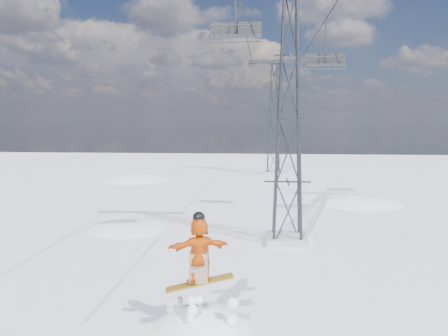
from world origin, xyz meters
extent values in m
plane|color=white|center=(0.00, 0.00, 0.00)|extent=(120.00, 120.00, 0.00)
sphere|color=white|center=(-12.00, 28.00, -10.40)|extent=(22.00, 22.00, 22.00)
cube|color=#999999|center=(0.80, 8.00, 0.15)|extent=(1.80, 1.80, 0.30)
cube|color=#999999|center=(0.80, 33.00, 0.15)|extent=(1.80, 1.80, 0.30)
cube|color=#2A2D31|center=(0.80, 33.00, 11.25)|extent=(5.00, 0.35, 0.35)
cube|color=#2A2D31|center=(-1.40, 33.00, 11.05)|extent=(0.80, 0.25, 0.50)
cube|color=#2A2D31|center=(3.00, 33.00, 11.05)|extent=(0.80, 0.25, 0.50)
cylinder|color=black|center=(-1.40, 19.50, 10.85)|extent=(0.06, 51.00, 0.06)
cylinder|color=black|center=(3.00, 19.50, 10.85)|extent=(0.06, 51.00, 0.06)
cube|color=gold|center=(-1.92, -0.54, 1.28)|extent=(1.78, 0.70, 0.37)
imported|color=#DD5409|center=(-1.92, -0.54, 2.15)|extent=(1.66, 0.98, 1.71)
cube|color=#837051|center=(-1.92, -0.54, 1.69)|extent=(0.57, 0.50, 0.79)
sphere|color=black|center=(-1.92, -0.54, 2.99)|extent=(0.32, 0.32, 0.32)
cylinder|color=black|center=(-1.40, 5.78, 9.76)|extent=(0.08, 0.08, 2.19)
cube|color=black|center=(-1.40, 5.78, 8.66)|extent=(1.99, 0.45, 0.08)
cube|color=black|center=(-1.40, 6.00, 8.96)|extent=(1.99, 0.06, 0.55)
cylinder|color=black|center=(-1.40, 5.53, 8.41)|extent=(1.99, 0.06, 0.06)
cylinder|color=black|center=(-1.40, 5.48, 9.01)|extent=(1.99, 0.05, 0.05)
cylinder|color=black|center=(3.00, 13.12, 9.65)|extent=(0.09, 0.09, 2.40)
cube|color=black|center=(3.00, 13.12, 8.45)|extent=(2.18, 0.49, 0.09)
cube|color=black|center=(3.00, 13.36, 8.78)|extent=(2.18, 0.07, 0.60)
cylinder|color=black|center=(3.00, 12.85, 8.18)|extent=(2.18, 0.07, 0.07)
cylinder|color=black|center=(3.00, 12.79, 8.83)|extent=(2.18, 0.05, 0.05)
camera|label=1|loc=(-0.34, -11.33, 5.46)|focal=35.00mm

